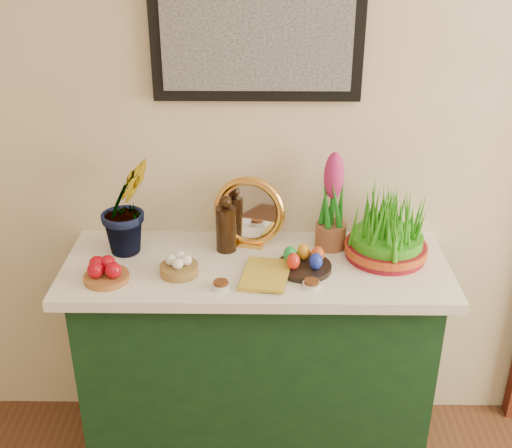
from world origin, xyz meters
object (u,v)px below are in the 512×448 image
at_px(sideboard, 256,364).
at_px(book, 243,272).
at_px(mirror, 249,213).
at_px(wheatgrass_sabzeh, 388,230).
at_px(hyacinth_green, 125,191).

distance_m(sideboard, book, 0.49).
relative_size(sideboard, mirror, 4.65).
bearing_deg(book, sideboard, 74.64).
relative_size(sideboard, wheatgrass_sabzeh, 4.29).
bearing_deg(hyacinth_green, sideboard, -50.61).
relative_size(mirror, wheatgrass_sabzeh, 0.92).
height_order(hyacinth_green, mirror, hyacinth_green).
xyz_separation_m(sideboard, wheatgrass_sabzeh, (0.48, 0.05, 0.57)).
height_order(sideboard, wheatgrass_sabzeh, wheatgrass_sabzeh).
bearing_deg(book, wheatgrass_sabzeh, 25.17).
xyz_separation_m(sideboard, hyacinth_green, (-0.47, 0.09, 0.71)).
bearing_deg(sideboard, mirror, 100.92).
bearing_deg(hyacinth_green, mirror, -33.09).
bearing_deg(mirror, sideboard, -79.08).
xyz_separation_m(hyacinth_green, mirror, (0.45, 0.06, -0.11)).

